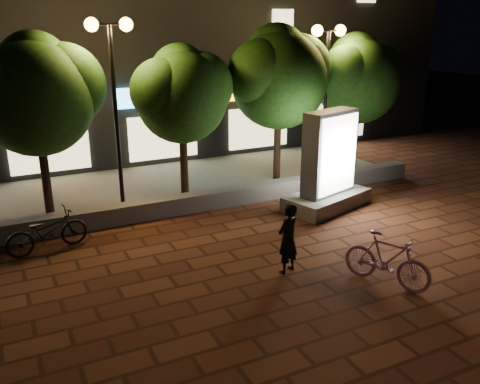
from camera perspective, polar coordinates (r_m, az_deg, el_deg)
ground at (r=11.17m, az=1.13°, el=-8.82°), size 80.00×80.00×0.00m
retaining_wall at (r=14.45m, az=-6.16°, el=-1.30°), size 16.00×0.45×0.50m
sidewalk at (r=16.76m, az=-9.11°, el=0.65°), size 16.00×5.00×0.08m
building_block at (r=22.26m, az=-15.11°, el=17.64°), size 28.00×8.12×11.30m
tree_left at (r=14.41m, az=-21.92°, el=10.52°), size 3.60×3.00×4.89m
tree_mid at (r=15.28m, az=-6.53°, el=11.25°), size 3.24×2.70×4.50m
tree_right at (r=16.64m, az=4.47°, el=13.12°), size 3.72×3.10×5.07m
tree_far_right at (r=18.49m, az=13.24°, el=12.63°), size 3.48×2.90×4.76m
street_lamp_left at (r=14.37m, az=-14.20°, el=13.61°), size 1.26×0.36×5.18m
street_lamp_right at (r=17.29m, az=9.80°, el=14.21°), size 1.26×0.36×4.98m
ad_kiosk at (r=14.67m, az=9.92°, el=2.51°), size 2.89×2.01×2.84m
scooter_pink at (r=10.81m, az=16.22°, el=-7.33°), size 1.28×1.89×1.11m
rider at (r=10.83m, az=5.40°, el=-5.23°), size 0.67×0.56×1.57m
scooter_parked at (r=12.71m, az=-20.91°, el=-4.15°), size 1.98×1.00×0.99m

